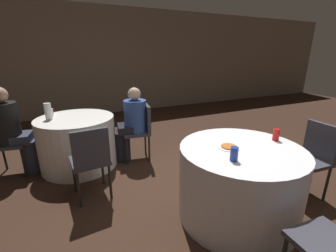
% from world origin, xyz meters
% --- Properties ---
extents(ground_plane, '(16.00, 16.00, 0.00)m').
position_xyz_m(ground_plane, '(0.00, 0.00, 0.00)').
color(ground_plane, '#382319').
extents(wall_back, '(16.00, 0.06, 2.80)m').
position_xyz_m(wall_back, '(0.00, 4.81, 1.40)').
color(wall_back, gray).
rests_on(wall_back, ground_plane).
extents(table_near, '(1.20, 1.20, 0.75)m').
position_xyz_m(table_near, '(0.06, -0.10, 0.37)').
color(table_near, silver).
rests_on(table_near, ground_plane).
extents(table_far, '(1.07, 1.07, 0.75)m').
position_xyz_m(table_far, '(-1.34, 1.73, 0.37)').
color(table_far, white).
rests_on(table_far, ground_plane).
extents(chair_near_east, '(0.43, 0.43, 0.87)m').
position_xyz_m(chair_near_east, '(1.06, -0.17, 0.53)').
color(chair_near_east, '#383842').
rests_on(chair_near_east, ground_plane).
extents(chair_far_south, '(0.43, 0.44, 0.87)m').
position_xyz_m(chair_far_south, '(-1.26, 0.79, 0.53)').
color(chair_far_south, '#383842').
rests_on(chair_far_south, ground_plane).
extents(chair_far_west, '(0.46, 0.45, 0.87)m').
position_xyz_m(chair_far_west, '(-2.27, 1.87, 0.53)').
color(chair_far_west, '#383842').
rests_on(chair_far_west, ground_plane).
extents(chair_far_east, '(0.46, 0.46, 0.87)m').
position_xyz_m(chair_far_east, '(-0.41, 1.59, 0.53)').
color(chair_far_east, '#383842').
rests_on(chair_far_east, ground_plane).
extents(person_blue_shirt, '(0.51, 0.37, 1.14)m').
position_xyz_m(person_blue_shirt, '(-0.57, 1.61, 0.58)').
color(person_blue_shirt, black).
rests_on(person_blue_shirt, ground_plane).
extents(person_black_shirt, '(0.51, 0.36, 1.22)m').
position_xyz_m(person_black_shirt, '(-2.12, 1.84, 0.62)').
color(person_black_shirt, '#33384C').
rests_on(person_black_shirt, ground_plane).
extents(pizza_plate_near, '(0.21, 0.21, 0.02)m').
position_xyz_m(pizza_plate_near, '(-0.05, -0.04, 0.76)').
color(pizza_plate_near, white).
rests_on(pizza_plate_near, table_near).
extents(soda_can_red, '(0.07, 0.07, 0.12)m').
position_xyz_m(soda_can_red, '(0.51, -0.09, 0.81)').
color(soda_can_red, red).
rests_on(soda_can_red, table_near).
extents(soda_can_blue, '(0.07, 0.07, 0.12)m').
position_xyz_m(soda_can_blue, '(-0.20, -0.27, 0.81)').
color(soda_can_blue, '#1E38A5').
rests_on(soda_can_blue, table_near).
extents(bottle_far, '(0.09, 0.09, 0.23)m').
position_xyz_m(bottle_far, '(-1.66, 1.78, 0.86)').
color(bottle_far, white).
rests_on(bottle_far, table_far).
extents(cup_far, '(0.09, 0.09, 0.09)m').
position_xyz_m(cup_far, '(-1.66, 2.02, 0.80)').
color(cup_far, silver).
rests_on(cup_far, table_far).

